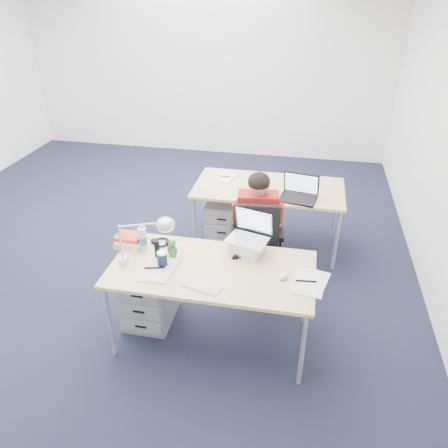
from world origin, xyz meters
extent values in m
plane|color=black|center=(0.00, 0.00, 0.00)|extent=(7.00, 7.00, 0.00)
cube|color=white|center=(0.00, 3.50, 1.40)|extent=(6.00, 0.02, 2.80)
cube|color=tan|center=(1.11, -0.94, 0.71)|extent=(1.60, 0.80, 0.03)
cylinder|color=#B7BABC|center=(0.36, -1.29, 0.35)|extent=(0.04, 0.04, 0.70)
cylinder|color=#B7BABC|center=(1.86, -1.29, 0.35)|extent=(0.04, 0.04, 0.70)
cylinder|color=#B7BABC|center=(0.36, -0.59, 0.35)|extent=(0.04, 0.04, 0.70)
cylinder|color=#B7BABC|center=(1.86, -0.59, 0.35)|extent=(0.04, 0.04, 0.70)
cube|color=tan|center=(1.39, 0.64, 0.71)|extent=(1.60, 0.80, 0.03)
cylinder|color=#B7BABC|center=(0.64, 0.29, 0.35)|extent=(0.04, 0.04, 0.70)
cylinder|color=#B7BABC|center=(2.14, 0.29, 0.35)|extent=(0.04, 0.04, 0.70)
cylinder|color=#B7BABC|center=(0.64, 0.99, 0.35)|extent=(0.04, 0.04, 0.70)
cylinder|color=#B7BABC|center=(2.14, 0.99, 0.35)|extent=(0.04, 0.04, 0.70)
cylinder|color=black|center=(1.36, -0.11, 0.24)|extent=(0.04, 0.04, 0.39)
cube|color=black|center=(1.36, -0.11, 0.45)|extent=(0.47, 0.47, 0.07)
cube|color=black|center=(1.38, -0.33, 0.76)|extent=(0.41, 0.09, 0.48)
cube|color=#A61D17|center=(1.36, -0.10, 0.75)|extent=(0.39, 0.24, 0.51)
sphere|color=tan|center=(1.36, -0.10, 1.10)|extent=(0.20, 0.20, 0.20)
cube|color=#999C9E|center=(0.51, -0.80, 0.28)|extent=(0.40, 0.50, 0.55)
cube|color=#999C9E|center=(0.93, 0.59, 0.28)|extent=(0.40, 0.50, 0.55)
cube|color=white|center=(1.09, -1.18, 0.74)|extent=(0.31, 0.19, 0.01)
ellipsoid|color=white|center=(1.67, -0.96, 0.75)|extent=(0.10, 0.12, 0.04)
cylinder|color=#13203C|center=(0.72, -0.99, 0.79)|extent=(0.10, 0.10, 0.13)
cylinder|color=silver|center=(0.49, -0.79, 0.84)|extent=(0.08, 0.08, 0.23)
cube|color=silver|center=(0.36, -0.76, 0.78)|extent=(0.25, 0.20, 0.10)
cube|color=black|center=(0.65, -0.88, 0.81)|extent=(0.05, 0.04, 0.15)
cube|color=#F8EB8F|center=(0.70, -1.05, 0.74)|extent=(0.25, 0.35, 0.01)
cube|color=#F8EB8F|center=(1.86, -0.99, 0.74)|extent=(0.29, 0.37, 0.01)
cylinder|color=white|center=(1.69, 0.60, 0.77)|extent=(0.07, 0.07, 0.09)
cube|color=white|center=(0.88, 0.79, 0.73)|extent=(0.27, 0.33, 0.01)
camera|label=1|loc=(1.75, -3.65, 2.73)|focal=35.00mm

